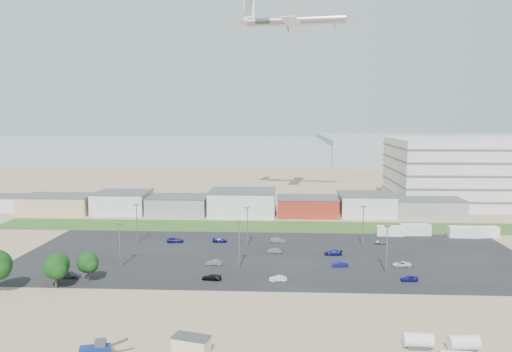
# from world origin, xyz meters

# --- Properties ---
(ground) EXTENTS (700.00, 700.00, 0.00)m
(ground) POSITION_xyz_m (0.00, 0.00, 0.00)
(ground) COLOR #927D5D
(ground) RESTS_ON ground
(parking_lot) EXTENTS (120.00, 50.00, 0.01)m
(parking_lot) POSITION_xyz_m (5.00, 20.00, 0.01)
(parking_lot) COLOR black
(parking_lot) RESTS_ON ground
(grass_strip) EXTENTS (160.00, 16.00, 0.02)m
(grass_strip) POSITION_xyz_m (0.00, 52.00, 0.01)
(grass_strip) COLOR #295520
(grass_strip) RESTS_ON ground
(hills_backdrop) EXTENTS (700.00, 200.00, 9.00)m
(hills_backdrop) POSITION_xyz_m (40.00, 315.00, 4.50)
(hills_backdrop) COLOR gray
(hills_backdrop) RESTS_ON ground
(building_row) EXTENTS (170.00, 20.00, 8.00)m
(building_row) POSITION_xyz_m (-17.00, 71.00, 4.00)
(building_row) COLOR silver
(building_row) RESTS_ON ground
(parking_garage) EXTENTS (80.00, 40.00, 25.00)m
(parking_garage) POSITION_xyz_m (90.00, 95.00, 12.50)
(parking_garage) COLOR silver
(parking_garage) RESTS_ON ground
(portable_shed) EXTENTS (5.74, 3.98, 2.63)m
(portable_shed) POSITION_xyz_m (-5.23, -30.62, 1.31)
(portable_shed) COLOR beige
(portable_shed) RESTS_ON ground
(telehandler) EXTENTS (6.87, 3.77, 2.72)m
(telehandler) POSITION_xyz_m (-18.15, -32.69, 1.36)
(telehandler) COLOR navy
(telehandler) RESTS_ON ground
(storage_tank_nw) EXTENTS (4.20, 2.21, 2.48)m
(storage_tank_nw) POSITION_xyz_m (27.03, -27.11, 1.24)
(storage_tank_nw) COLOR silver
(storage_tank_nw) RESTS_ON ground
(storage_tank_ne) EXTENTS (4.35, 2.48, 2.50)m
(storage_tank_ne) POSITION_xyz_m (33.20, -27.70, 1.25)
(storage_tank_ne) COLOR silver
(storage_tank_ne) RESTS_ON ground
(box_trailer_a) EXTENTS (7.32, 2.61, 2.71)m
(box_trailer_a) POSITION_xyz_m (37.65, 41.98, 1.35)
(box_trailer_a) COLOR silver
(box_trailer_a) RESTS_ON ground
(box_trailer_b) EXTENTS (8.34, 2.80, 3.10)m
(box_trailer_b) POSITION_xyz_m (44.96, 43.06, 1.55)
(box_trailer_b) COLOR silver
(box_trailer_b) RESTS_ON ground
(box_trailer_c) EXTENTS (8.17, 2.73, 3.04)m
(box_trailer_c) POSITION_xyz_m (57.58, 41.12, 1.52)
(box_trailer_c) COLOR silver
(box_trailer_c) RESTS_ON ground
(box_trailer_d) EXTENTS (8.08, 3.96, 2.91)m
(box_trailer_d) POSITION_xyz_m (63.48, 41.60, 1.45)
(box_trailer_d) COLOR silver
(box_trailer_d) RESTS_ON ground
(tree_mid) EXTENTS (4.87, 4.87, 7.31)m
(tree_mid) POSITION_xyz_m (-36.39, -5.01, 3.66)
(tree_mid) COLOR black
(tree_mid) RESTS_ON ground
(tree_right) EXTENTS (4.71, 4.71, 7.07)m
(tree_right) POSITION_xyz_m (-37.01, -2.41, 3.53)
(tree_right) COLOR black
(tree_right) RESTS_ON ground
(tree_near) EXTENTS (4.53, 4.53, 6.79)m
(tree_near) POSITION_xyz_m (-31.77, -0.56, 3.40)
(tree_near) COLOR black
(tree_near) RESTS_ON ground
(lightpole_front_l) EXTENTS (1.15, 0.48, 9.78)m
(lightpole_front_l) POSITION_xyz_m (-28.32, 9.09, 4.89)
(lightpole_front_l) COLOR slate
(lightpole_front_l) RESTS_ON ground
(lightpole_front_m) EXTENTS (1.23, 0.51, 10.45)m
(lightpole_front_m) POSITION_xyz_m (-1.96, 9.86, 5.22)
(lightpole_front_m) COLOR slate
(lightpole_front_m) RESTS_ON ground
(lightpole_front_r) EXTENTS (1.22, 0.51, 10.38)m
(lightpole_front_r) POSITION_xyz_m (29.56, 7.44, 5.19)
(lightpole_front_r) COLOR slate
(lightpole_front_r) RESTS_ON ground
(lightpole_back_l) EXTENTS (1.22, 0.51, 10.40)m
(lightpole_back_l) POSITION_xyz_m (-30.65, 30.14, 5.20)
(lightpole_back_l) COLOR slate
(lightpole_back_l) RESTS_ON ground
(lightpole_back_m) EXTENTS (1.20, 0.50, 10.21)m
(lightpole_back_m) POSITION_xyz_m (-1.41, 28.09, 5.10)
(lightpole_back_m) COLOR slate
(lightpole_back_m) RESTS_ON ground
(lightpole_back_r) EXTENTS (1.25, 0.52, 10.60)m
(lightpole_back_r) POSITION_xyz_m (28.06, 29.17, 5.30)
(lightpole_back_r) COLOR slate
(lightpole_back_r) RESTS_ON ground
(airliner) EXTENTS (49.54, 37.45, 13.41)m
(airliner) POSITION_xyz_m (12.32, 96.80, 68.97)
(airliner) COLOR silver
(parked_car_0) EXTENTS (4.10, 1.91, 1.14)m
(parked_car_0) POSITION_xyz_m (34.04, 12.59, 0.57)
(parked_car_0) COLOR silver
(parked_car_0) RESTS_ON ground
(parked_car_1) EXTENTS (3.78, 1.67, 1.21)m
(parked_car_1) POSITION_xyz_m (20.31, 11.87, 0.60)
(parked_car_1) COLOR navy
(parked_car_1) RESTS_ON ground
(parked_car_2) EXTENTS (3.64, 1.74, 1.20)m
(parked_car_2) POSITION_xyz_m (33.23, 2.76, 0.60)
(parked_car_2) COLOR navy
(parked_car_2) RESTS_ON ground
(parked_car_3) EXTENTS (4.18, 2.16, 1.16)m
(parked_car_3) POSITION_xyz_m (-6.90, 1.40, 0.58)
(parked_car_3) COLOR black
(parked_car_3) RESTS_ON ground
(parked_car_4) EXTENTS (3.67, 1.48, 1.18)m
(parked_car_4) POSITION_xyz_m (-7.71, 11.61, 0.59)
(parked_car_4) COLOR #595B5E
(parked_car_4) RESTS_ON ground
(parked_car_6) EXTENTS (3.96, 1.63, 1.14)m
(parked_car_6) POSITION_xyz_m (-9.04, 32.26, 0.57)
(parked_car_6) COLOR navy
(parked_car_6) RESTS_ON ground
(parked_car_7) EXTENTS (3.63, 1.51, 1.17)m
(parked_car_7) POSITION_xyz_m (5.65, 22.43, 0.58)
(parked_car_7) COLOR #595B5E
(parked_car_7) RESTS_ON ground
(parked_car_8) EXTENTS (3.34, 1.63, 1.10)m
(parked_car_8) POSITION_xyz_m (33.30, 32.42, 0.55)
(parked_car_8) COLOR #A5A5AA
(parked_car_8) RESTS_ON ground
(parked_car_9) EXTENTS (4.56, 2.40, 1.22)m
(parked_car_9) POSITION_xyz_m (-20.84, 31.41, 0.61)
(parked_car_9) COLOR navy
(parked_car_9) RESTS_ON ground
(parked_car_10) EXTENTS (4.63, 2.29, 1.29)m
(parked_car_10) POSITION_xyz_m (-36.49, 1.46, 0.65)
(parked_car_10) COLOR #595B5E
(parked_car_10) RESTS_ON ground
(parked_car_11) EXTENTS (3.90, 1.44, 1.28)m
(parked_car_11) POSITION_xyz_m (6.47, 32.51, 0.64)
(parked_car_11) COLOR #595B5E
(parked_car_11) RESTS_ON ground
(parked_car_12) EXTENTS (4.35, 1.86, 1.25)m
(parked_car_12) POSITION_xyz_m (19.81, 21.31, 0.63)
(parked_car_12) COLOR navy
(parked_car_12) RESTS_ON ground
(parked_car_13) EXTENTS (3.65, 1.62, 1.16)m
(parked_car_13) POSITION_xyz_m (6.67, 1.32, 0.58)
(parked_car_13) COLOR silver
(parked_car_13) RESTS_ON ground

